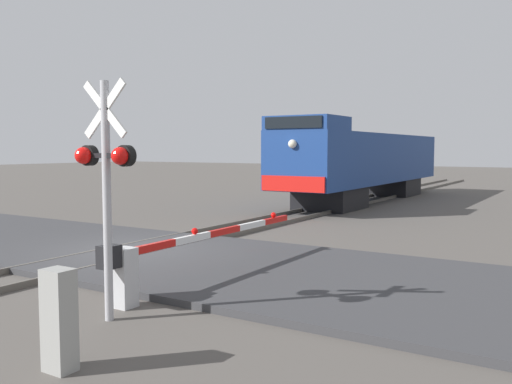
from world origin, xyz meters
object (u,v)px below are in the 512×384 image
object	(u,v)px
locomotive	(365,161)
utility_cabinet	(59,320)
crossing_signal	(105,173)
crossing_gate	(161,257)

from	to	relation	value
locomotive	utility_cabinet	distance (m)	24.09
crossing_signal	utility_cabinet	world-z (taller)	crossing_signal
crossing_gate	locomotive	bearing A→B (deg)	99.72
crossing_signal	crossing_gate	world-z (taller)	crossing_signal
locomotive	crossing_gate	bearing A→B (deg)	-80.28
crossing_gate	utility_cabinet	world-z (taller)	utility_cabinet
crossing_signal	utility_cabinet	xyz separation A→B (m)	(1.03, -1.78, -1.78)
crossing_signal	crossing_gate	distance (m)	2.40
locomotive	utility_cabinet	world-z (taller)	locomotive
utility_cabinet	locomotive	bearing A→B (deg)	101.54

